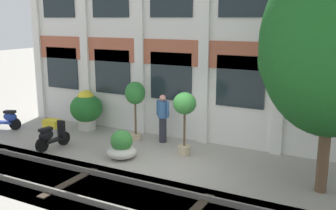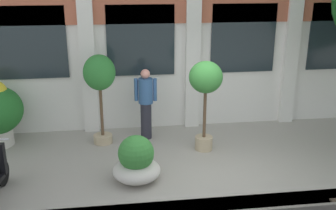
{
  "view_description": "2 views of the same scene",
  "coord_description": "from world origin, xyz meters",
  "px_view_note": "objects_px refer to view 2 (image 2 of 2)",
  "views": [
    {
      "loc": [
        5.18,
        -9.73,
        4.28
      ],
      "look_at": [
        -0.91,
        1.63,
        1.42
      ],
      "focal_mm": 42.0,
      "sensor_mm": 36.0,
      "label": 1
    },
    {
      "loc": [
        -1.87,
        -6.92,
        3.78
      ],
      "look_at": [
        -0.81,
        1.04,
        1.09
      ],
      "focal_mm": 42.0,
      "sensor_mm": 36.0,
      "label": 2
    }
  ],
  "objects_px": {
    "potted_plant_wide_bowl": "(136,162)",
    "potted_plant_low_pan": "(206,85)",
    "potted_plant_tall_urn": "(100,79)",
    "resident_by_doorway": "(146,102)"
  },
  "relations": [
    {
      "from": "potted_plant_low_pan",
      "to": "potted_plant_tall_urn",
      "type": "height_order",
      "value": "potted_plant_tall_urn"
    },
    {
      "from": "potted_plant_low_pan",
      "to": "potted_plant_tall_urn",
      "type": "distance_m",
      "value": 2.37
    },
    {
      "from": "potted_plant_tall_urn",
      "to": "potted_plant_wide_bowl",
      "type": "relative_size",
      "value": 2.27
    },
    {
      "from": "potted_plant_tall_urn",
      "to": "resident_by_doorway",
      "type": "distance_m",
      "value": 1.22
    },
    {
      "from": "potted_plant_low_pan",
      "to": "potted_plant_wide_bowl",
      "type": "relative_size",
      "value": 2.2
    },
    {
      "from": "potted_plant_wide_bowl",
      "to": "potted_plant_low_pan",
      "type": "bearing_deg",
      "value": 37.0
    },
    {
      "from": "potted_plant_low_pan",
      "to": "resident_by_doorway",
      "type": "bearing_deg",
      "value": 146.42
    },
    {
      "from": "potted_plant_tall_urn",
      "to": "potted_plant_wide_bowl",
      "type": "bearing_deg",
      "value": -69.87
    },
    {
      "from": "potted_plant_low_pan",
      "to": "resident_by_doorway",
      "type": "height_order",
      "value": "potted_plant_low_pan"
    },
    {
      "from": "potted_plant_tall_urn",
      "to": "resident_by_doorway",
      "type": "bearing_deg",
      "value": 8.01
    }
  ]
}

